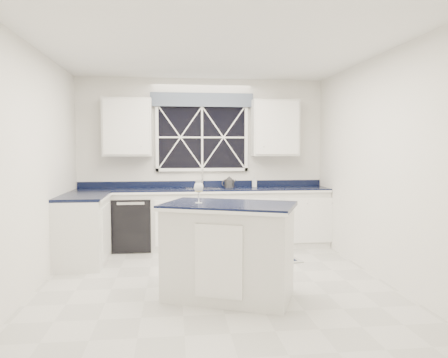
{
  "coord_description": "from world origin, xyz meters",
  "views": [
    {
      "loc": [
        -0.48,
        -4.9,
        1.58
      ],
      "look_at": [
        0.15,
        0.4,
        1.2
      ],
      "focal_mm": 35.0,
      "sensor_mm": 36.0,
      "label": 1
    }
  ],
  "objects": [
    {
      "name": "ground",
      "position": [
        0.0,
        0.0,
        0.0
      ],
      "size": [
        4.5,
        4.5,
        0.0
      ],
      "primitive_type": "plane",
      "color": "#A5A5A0",
      "rests_on": "ground"
    },
    {
      "name": "back_wall",
      "position": [
        0.0,
        2.25,
        1.35
      ],
      "size": [
        4.0,
        0.1,
        2.7
      ],
      "primitive_type": "cube",
      "color": "white",
      "rests_on": "ground"
    },
    {
      "name": "base_cabinets",
      "position": [
        -0.33,
        1.78,
        0.45
      ],
      "size": [
        3.99,
        1.6,
        0.9
      ],
      "color": "silver",
      "rests_on": "ground"
    },
    {
      "name": "countertop",
      "position": [
        0.0,
        1.95,
        0.92
      ],
      "size": [
        3.98,
        0.64,
        0.04
      ],
      "primitive_type": "cube",
      "color": "black",
      "rests_on": "base_cabinets"
    },
    {
      "name": "dishwasher",
      "position": [
        -1.1,
        1.95,
        0.41
      ],
      "size": [
        0.6,
        0.58,
        0.82
      ],
      "primitive_type": "cube",
      "color": "black",
      "rests_on": "ground"
    },
    {
      "name": "window",
      "position": [
        0.0,
        2.2,
        1.83
      ],
      "size": [
        1.65,
        0.09,
        1.26
      ],
      "color": "black",
      "rests_on": "ground"
    },
    {
      "name": "upper_cabinets",
      "position": [
        0.0,
        2.08,
        1.9
      ],
      "size": [
        3.1,
        0.34,
        0.9
      ],
      "color": "silver",
      "rests_on": "ground"
    },
    {
      "name": "faucet",
      "position": [
        0.0,
        2.14,
        1.1
      ],
      "size": [
        0.05,
        0.2,
        0.3
      ],
      "color": "silver",
      "rests_on": "countertop"
    },
    {
      "name": "island",
      "position": [
        0.1,
        -0.4,
        0.5
      ],
      "size": [
        1.55,
        1.26,
        1.0
      ],
      "rotation": [
        0.0,
        0.0,
        -0.39
      ],
      "color": "silver",
      "rests_on": "ground"
    },
    {
      "name": "rug",
      "position": [
        0.61,
        1.09,
        0.01
      ],
      "size": [
        1.4,
        1.02,
        0.02
      ],
      "rotation": [
        0.0,
        0.0,
        0.21
      ],
      "color": "#A2A39E",
      "rests_on": "ground"
    },
    {
      "name": "kettle",
      "position": [
        0.42,
        2.06,
        1.02
      ],
      "size": [
        0.25,
        0.21,
        0.18
      ],
      "rotation": [
        0.0,
        0.0,
        0.41
      ],
      "color": "#323234",
      "rests_on": "countertop"
    },
    {
      "name": "wine_glass",
      "position": [
        -0.21,
        -0.35,
        1.16
      ],
      "size": [
        0.1,
        0.1,
        0.23
      ],
      "color": "white",
      "rests_on": "island"
    },
    {
      "name": "soap_bottle",
      "position": [
        0.85,
        2.13,
        1.02
      ],
      "size": [
        0.08,
        0.08,
        0.16
      ],
      "primitive_type": "imported",
      "rotation": [
        0.0,
        0.0,
        -0.1
      ],
      "color": "silver",
      "rests_on": "countertop"
    }
  ]
}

